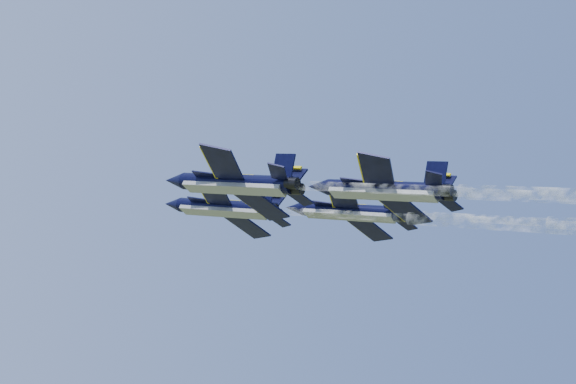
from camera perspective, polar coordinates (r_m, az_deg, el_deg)
jet_lead at (r=100.91m, az=-4.29°, el=-1.03°), size 11.60×17.23×5.92m
jet_left at (r=85.90m, az=-3.61°, el=0.54°), size 11.60×17.23×5.92m
jet_right at (r=103.65m, az=3.86°, el=-1.28°), size 11.60×17.23×5.92m
jet_slot at (r=89.62m, az=6.02°, el=0.13°), size 11.60×17.23×5.92m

